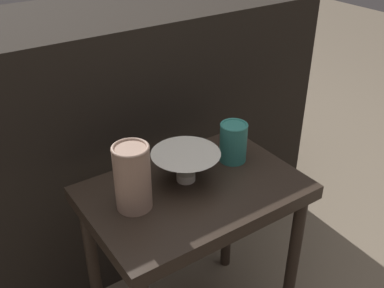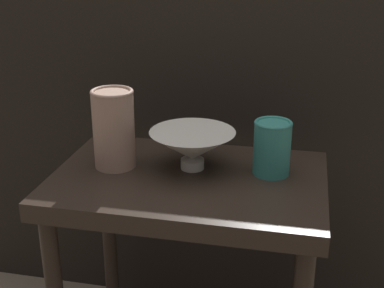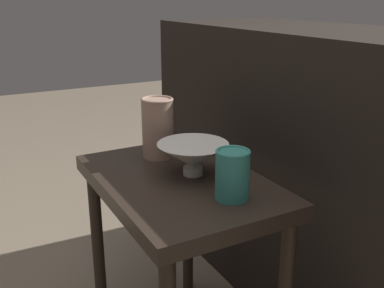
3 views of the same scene
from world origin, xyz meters
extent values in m
cube|color=#2D231C|center=(0.00, 0.00, 0.53)|extent=(0.57, 0.38, 0.04)
cylinder|color=#2D231C|center=(-0.25, 0.16, 0.25)|extent=(0.04, 0.04, 0.51)
cylinder|color=#2D231C|center=(0.25, 0.16, 0.25)|extent=(0.04, 0.04, 0.51)
cube|color=black|center=(0.00, 0.55, 0.45)|extent=(1.50, 0.50, 0.90)
cylinder|color=silver|center=(0.00, 0.04, 0.56)|extent=(0.05, 0.05, 0.02)
cone|color=silver|center=(0.00, 0.04, 0.60)|extent=(0.18, 0.18, 0.06)
cylinder|color=tan|center=(-0.17, 0.02, 0.63)|extent=(0.09, 0.09, 0.17)
torus|color=tan|center=(-0.17, 0.02, 0.72)|extent=(0.09, 0.09, 0.01)
cylinder|color=teal|center=(0.17, 0.05, 0.61)|extent=(0.08, 0.08, 0.11)
torus|color=teal|center=(0.17, 0.05, 0.66)|extent=(0.08, 0.08, 0.01)
camera|label=1|loc=(-0.55, -0.79, 1.25)|focal=42.00mm
camera|label=2|loc=(0.22, -1.00, 1.02)|focal=50.00mm
camera|label=3|loc=(0.95, -0.48, 0.99)|focal=42.00mm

